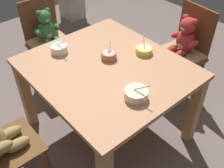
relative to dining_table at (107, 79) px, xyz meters
The scene contains 8 objects.
ground_plane 0.61m from the dining_table, ahead, with size 5.20×5.20×0.04m.
dining_table is the anchor object (origin of this frame).
teddy_chair_far_center 0.88m from the dining_table, 86.66° to the left, with size 0.45×0.42×0.90m.
teddy_chair_near_left 0.95m from the dining_table, behind, with size 0.42×0.42×0.87m.
porridge_bowl_cream_near_right 0.41m from the dining_table, 11.43° to the right, with size 0.16×0.15×0.14m.
porridge_bowl_terracotta_center 0.18m from the dining_table, 132.06° to the left, with size 0.12×0.12×0.11m.
porridge_bowl_white_near_left 0.45m from the dining_table, 157.76° to the right, with size 0.14×0.13×0.13m.
porridge_bowl_yellow_far_center 0.37m from the dining_table, 81.22° to the left, with size 0.13×0.13×0.11m.
Camera 1 is at (1.24, -1.02, 1.89)m, focal length 43.32 mm.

